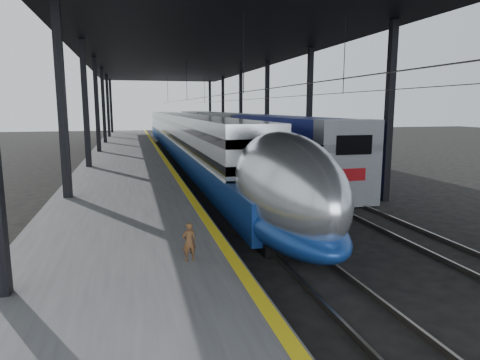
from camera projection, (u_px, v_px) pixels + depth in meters
name	position (u px, v px, depth m)	size (l,w,h in m)	color
ground	(225.00, 244.00, 15.18)	(160.00, 160.00, 0.00)	black
platform	(126.00, 163.00, 33.34)	(6.00, 80.00, 1.00)	#4C4C4F
yellow_strip	(162.00, 156.00, 33.94)	(0.30, 80.00, 0.01)	yellow
rails	(226.00, 165.00, 35.37)	(6.52, 80.00, 0.16)	slate
canopy	(193.00, 51.00, 33.22)	(18.00, 75.00, 9.47)	black
tgv_train	(185.00, 138.00, 41.14)	(2.88, 65.20, 4.13)	#BBBEC2
second_train	(227.00, 132.00, 46.16)	(3.08, 56.05, 4.24)	navy
child	(189.00, 242.00, 10.66)	(0.36, 0.24, 0.99)	#52331B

